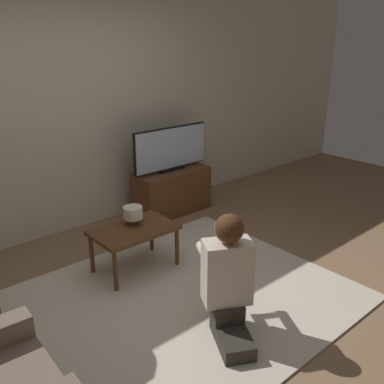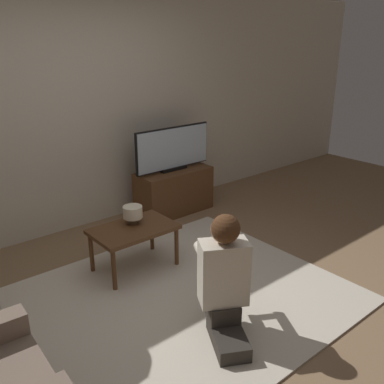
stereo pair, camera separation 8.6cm
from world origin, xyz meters
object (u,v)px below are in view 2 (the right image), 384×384
(person_kneeling, at_px, (224,276))
(table_lamp, at_px, (133,213))
(coffee_table, at_px, (134,233))
(tv, at_px, (173,149))

(person_kneeling, bearing_deg, table_lamp, -63.58)
(person_kneeling, bearing_deg, coffee_table, -61.50)
(coffee_table, bearing_deg, table_lamp, 58.14)
(tv, distance_m, coffee_table, 1.50)
(table_lamp, bearing_deg, tv, 36.27)
(tv, relative_size, table_lamp, 5.80)
(table_lamp, bearing_deg, coffee_table, -121.86)
(person_kneeling, relative_size, table_lamp, 5.19)
(coffee_table, height_order, person_kneeling, person_kneeling)
(tv, distance_m, person_kneeling, 2.39)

